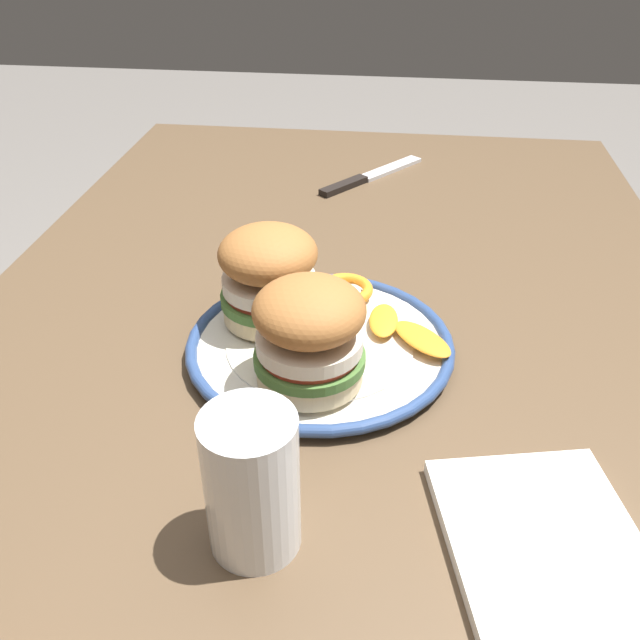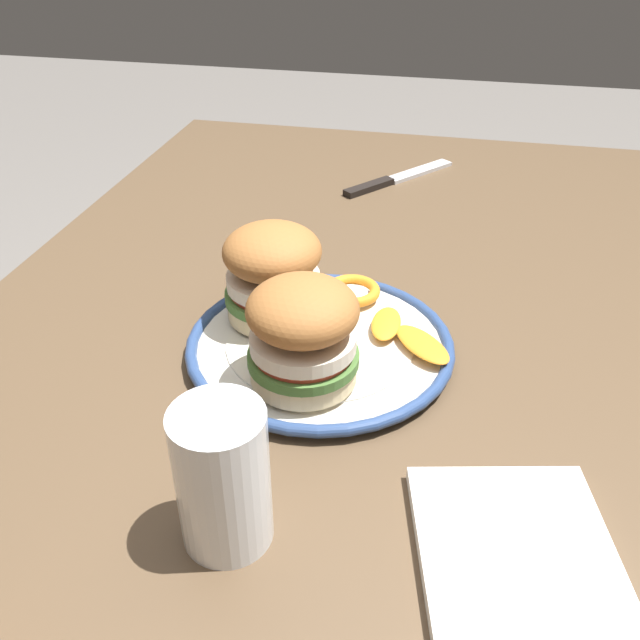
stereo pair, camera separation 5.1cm
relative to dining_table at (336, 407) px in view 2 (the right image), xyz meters
The scene contains 10 objects.
dining_table is the anchor object (origin of this frame).
dinner_plate 0.11m from the dining_table, 17.48° to the right, with size 0.27×0.27×0.02m.
sandwich_half_left 0.20m from the dining_table, ahead, with size 0.14×0.14×0.10m.
sandwich_half_right 0.18m from the dining_table, 85.83° to the right, with size 0.13×0.13×0.10m.
orange_peel_curled 0.13m from the dining_table, behind, with size 0.07×0.07×0.01m.
orange_peel_strip_long 0.13m from the dining_table, 90.99° to the left, with size 0.06×0.03×0.01m.
orange_peel_strip_short 0.15m from the dining_table, 72.36° to the left, with size 0.08×0.07×0.01m.
drinking_glass 0.31m from the dining_table, ahead, with size 0.07×0.07×0.11m.
table_knife 0.44m from the dining_table, behind, with size 0.18×0.15×0.01m.
folded_napkin 0.33m from the dining_table, 34.99° to the left, with size 0.18×0.14×0.01m, color white.
Camera 2 is at (0.58, 0.11, 1.14)m, focal length 38.18 mm.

